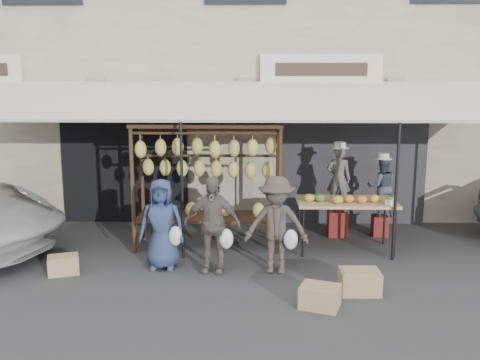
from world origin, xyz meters
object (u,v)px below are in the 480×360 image
object	(u,v)px
banana_rack	(207,161)
vendor_right	(382,187)
vendor_left	(339,179)
customer_right	(276,225)
crate_near_a	(320,297)
customer_left	(162,224)
produce_table	(347,202)
crate_near_b	(360,282)
customer_mid	(212,225)
crate_far	(63,265)

from	to	relation	value
banana_rack	vendor_right	distance (m)	3.38
vendor_left	customer_right	distance (m)	2.38
banana_rack	customer_right	size ratio (longest dim) A/B	1.70
customer_right	crate_near_a	size ratio (longest dim) A/B	3.04
customer_left	crate_near_a	world-z (taller)	customer_left
produce_table	vendor_right	bearing A→B (deg)	49.27
vendor_right	produce_table	bearing A→B (deg)	49.56
banana_rack	crate_near_b	world-z (taller)	banana_rack
vendor_right	crate_near_a	distance (m)	3.74
customer_mid	crate_near_a	size ratio (longest dim) A/B	3.04
vendor_left	crate_near_a	world-z (taller)	vendor_left
produce_table	crate_near_a	xyz separation A→B (m)	(-0.73, -2.36, -0.72)
crate_near_a	crate_near_b	size ratio (longest dim) A/B	0.91
banana_rack	vendor_left	bearing A→B (deg)	17.40
vendor_right	crate_near_b	bearing A→B (deg)	72.08
customer_left	customer_right	world-z (taller)	customer_right
customer_left	crate_far	xyz separation A→B (m)	(-1.50, -0.28, -0.59)
banana_rack	crate_near_a	bearing A→B (deg)	-56.14
customer_mid	customer_right	xyz separation A→B (m)	(0.99, -0.01, 0.00)
produce_table	customer_right	xyz separation A→B (m)	(-1.26, -1.07, -0.11)
produce_table	customer_right	distance (m)	1.65
vendor_left	customer_left	distance (m)	3.59
customer_left	crate_near_b	distance (m)	3.14
crate_far	vendor_right	bearing A→B (deg)	21.85
customer_left	crate_near_b	size ratio (longest dim) A/B	2.63
customer_mid	crate_near_a	xyz separation A→B (m)	(1.52, -1.30, -0.61)
customer_left	customer_right	bearing A→B (deg)	-3.06
banana_rack	vendor_right	bearing A→B (deg)	13.57
vendor_left	crate_far	world-z (taller)	vendor_left
banana_rack	customer_mid	xyz separation A→B (m)	(0.17, -1.23, -0.80)
banana_rack	customer_mid	world-z (taller)	banana_rack
banana_rack	crate_far	world-z (taller)	banana_rack
vendor_right	crate_near_a	xyz separation A→B (m)	(-1.54, -3.30, -0.81)
customer_left	crate_near_a	distance (m)	2.79
vendor_left	crate_near_b	world-z (taller)	vendor_left
vendor_right	customer_mid	world-z (taller)	vendor_right
vendor_left	customer_left	size ratio (longest dim) A/B	0.86
produce_table	customer_mid	xyz separation A→B (m)	(-2.25, -1.06, -0.11)
crate_near_b	customer_left	bearing A→B (deg)	162.63
vendor_left	crate_far	xyz separation A→B (m)	(-4.55, -2.13, -0.98)
crate_near_a	crate_near_b	xyz separation A→B (m)	(0.62, 0.51, 0.01)
customer_left	customer_right	distance (m)	1.81
customer_left	produce_table	bearing A→B (deg)	18.39
produce_table	crate_far	bearing A→B (deg)	-165.17
banana_rack	produce_table	bearing A→B (deg)	-3.95
customer_mid	customer_right	bearing A→B (deg)	6.45
crate_near_a	crate_far	distance (m)	4.00
vendor_left	crate_near_a	distance (m)	3.49
banana_rack	vendor_right	world-z (taller)	banana_rack
crate_near_a	crate_near_b	world-z (taller)	crate_near_b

